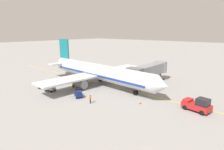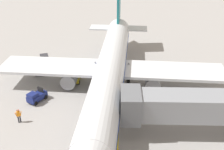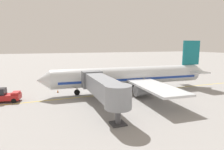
{
  "view_description": "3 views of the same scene",
  "coord_description": "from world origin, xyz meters",
  "px_view_note": "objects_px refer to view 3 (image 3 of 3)",
  "views": [
    {
      "loc": [
        33.23,
        31.67,
        13.06
      ],
      "look_at": [
        -1.63,
        1.61,
        2.27
      ],
      "focal_mm": 30.59,
      "sensor_mm": 36.0,
      "label": 1
    },
    {
      "loc": [
        -0.09,
        31.43,
        18.75
      ],
      "look_at": [
        0.82,
        0.5,
        2.6
      ],
      "focal_mm": 43.87,
      "sensor_mm": 36.0,
      "label": 2
    },
    {
      "loc": [
        -33.33,
        16.88,
        9.61
      ],
      "look_at": [
        -1.78,
        4.91,
        4.15
      ],
      "focal_mm": 29.63,
      "sensor_mm": 36.0,
      "label": 3
    }
  ],
  "objects_px": {
    "parked_airliner": "(132,76)",
    "pushback_tractor": "(5,96)",
    "baggage_tug_lead": "(133,78)",
    "safety_cone_nose_left": "(58,91)",
    "baggage_tug_spare": "(129,82)",
    "baggage_tug_trailing": "(103,81)",
    "jet_bridge": "(103,87)",
    "ground_crew_wing_walker": "(85,81)",
    "baggage_cart_front": "(127,77)",
    "baggage_cart_second_in_train": "(137,77)"
  },
  "relations": [
    {
      "from": "baggage_tug_lead",
      "to": "jet_bridge",
      "type": "bearing_deg",
      "value": 142.09
    },
    {
      "from": "baggage_tug_lead",
      "to": "safety_cone_nose_left",
      "type": "bearing_deg",
      "value": 107.71
    },
    {
      "from": "safety_cone_nose_left",
      "to": "pushback_tractor",
      "type": "bearing_deg",
      "value": 110.84
    },
    {
      "from": "parked_airliner",
      "to": "baggage_tug_trailing",
      "type": "height_order",
      "value": "parked_airliner"
    },
    {
      "from": "baggage_cart_second_in_train",
      "to": "safety_cone_nose_left",
      "type": "relative_size",
      "value": 5.02
    },
    {
      "from": "pushback_tractor",
      "to": "parked_airliner",
      "type": "bearing_deg",
      "value": -91.67
    },
    {
      "from": "parked_airliner",
      "to": "pushback_tractor",
      "type": "relative_size",
      "value": 7.96
    },
    {
      "from": "parked_airliner",
      "to": "baggage_cart_second_in_train",
      "type": "bearing_deg",
      "value": -33.46
    },
    {
      "from": "jet_bridge",
      "to": "baggage_tug_trailing",
      "type": "relative_size",
      "value": 5.4
    },
    {
      "from": "jet_bridge",
      "to": "safety_cone_nose_left",
      "type": "xyz_separation_m",
      "value": [
        12.79,
        5.61,
        -3.17
      ]
    },
    {
      "from": "parked_airliner",
      "to": "baggage_tug_trailing",
      "type": "relative_size",
      "value": 13.49
    },
    {
      "from": "baggage_cart_front",
      "to": "safety_cone_nose_left",
      "type": "relative_size",
      "value": 5.02
    },
    {
      "from": "parked_airliner",
      "to": "jet_bridge",
      "type": "distance_m",
      "value": 12.66
    },
    {
      "from": "jet_bridge",
      "to": "pushback_tractor",
      "type": "distance_m",
      "value": 17.45
    },
    {
      "from": "jet_bridge",
      "to": "pushback_tractor",
      "type": "xyz_separation_m",
      "value": [
        9.4,
        14.52,
        -2.36
      ]
    },
    {
      "from": "baggage_tug_trailing",
      "to": "baggage_tug_spare",
      "type": "distance_m",
      "value": 6.65
    },
    {
      "from": "baggage_tug_trailing",
      "to": "baggage_cart_front",
      "type": "distance_m",
      "value": 7.75
    },
    {
      "from": "baggage_cart_front",
      "to": "jet_bridge",
      "type": "bearing_deg",
      "value": 145.76
    },
    {
      "from": "jet_bridge",
      "to": "ground_crew_wing_walker",
      "type": "height_order",
      "value": "jet_bridge"
    },
    {
      "from": "baggage_tug_lead",
      "to": "safety_cone_nose_left",
      "type": "height_order",
      "value": "baggage_tug_lead"
    },
    {
      "from": "baggage_tug_spare",
      "to": "baggage_cart_front",
      "type": "distance_m",
      "value": 6.23
    },
    {
      "from": "parked_airliner",
      "to": "baggage_cart_front",
      "type": "relative_size",
      "value": 12.6
    },
    {
      "from": "baggage_tug_spare",
      "to": "ground_crew_wing_walker",
      "type": "xyz_separation_m",
      "value": [
        4.85,
        9.54,
        0.24
      ]
    },
    {
      "from": "pushback_tractor",
      "to": "baggage_cart_front",
      "type": "relative_size",
      "value": 1.58
    },
    {
      "from": "parked_airliner",
      "to": "ground_crew_wing_walker",
      "type": "bearing_deg",
      "value": 38.14
    },
    {
      "from": "parked_airliner",
      "to": "baggage_cart_front",
      "type": "height_order",
      "value": "parked_airliner"
    },
    {
      "from": "jet_bridge",
      "to": "ground_crew_wing_walker",
      "type": "relative_size",
      "value": 8.84
    },
    {
      "from": "jet_bridge",
      "to": "baggage_tug_spare",
      "type": "relative_size",
      "value": 5.96
    },
    {
      "from": "baggage_cart_front",
      "to": "baggage_cart_second_in_train",
      "type": "xyz_separation_m",
      "value": [
        -0.1,
        -2.98,
        0.0
      ]
    },
    {
      "from": "pushback_tractor",
      "to": "baggage_tug_lead",
      "type": "relative_size",
      "value": 1.76
    },
    {
      "from": "parked_airliner",
      "to": "baggage_tug_trailing",
      "type": "distance_m",
      "value": 10.06
    },
    {
      "from": "pushback_tractor",
      "to": "safety_cone_nose_left",
      "type": "relative_size",
      "value": 7.95
    },
    {
      "from": "baggage_cart_second_in_train",
      "to": "safety_cone_nose_left",
      "type": "height_order",
      "value": "baggage_cart_second_in_train"
    },
    {
      "from": "parked_airliner",
      "to": "baggage_tug_trailing",
      "type": "bearing_deg",
      "value": 20.76
    },
    {
      "from": "pushback_tractor",
      "to": "baggage_cart_front",
      "type": "bearing_deg",
      "value": -70.0
    },
    {
      "from": "baggage_tug_lead",
      "to": "parked_airliner",
      "type": "bearing_deg",
      "value": 151.0
    },
    {
      "from": "baggage_cart_front",
      "to": "ground_crew_wing_walker",
      "type": "distance_m",
      "value": 11.89
    },
    {
      "from": "pushback_tractor",
      "to": "baggage_tug_spare",
      "type": "relative_size",
      "value": 1.87
    },
    {
      "from": "baggage_tug_lead",
      "to": "baggage_tug_trailing",
      "type": "xyz_separation_m",
      "value": [
        -1.57,
        9.38,
        0.0
      ]
    },
    {
      "from": "parked_airliner",
      "to": "baggage_cart_second_in_train",
      "type": "xyz_separation_m",
      "value": [
        10.71,
        -7.08,
        -2.24
      ]
    },
    {
      "from": "parked_airliner",
      "to": "pushback_tractor",
      "type": "height_order",
      "value": "parked_airliner"
    },
    {
      "from": "baggage_tug_spare",
      "to": "safety_cone_nose_left",
      "type": "bearing_deg",
      "value": 93.28
    },
    {
      "from": "jet_bridge",
      "to": "parked_airliner",
      "type": "bearing_deg",
      "value": -46.51
    },
    {
      "from": "jet_bridge",
      "to": "baggage_tug_trailing",
      "type": "bearing_deg",
      "value": -17.8
    },
    {
      "from": "baggage_cart_front",
      "to": "ground_crew_wing_walker",
      "type": "height_order",
      "value": "ground_crew_wing_walker"
    },
    {
      "from": "pushback_tractor",
      "to": "baggage_tug_spare",
      "type": "bearing_deg",
      "value": -80.34
    },
    {
      "from": "jet_bridge",
      "to": "baggage_cart_second_in_train",
      "type": "distance_m",
      "value": 25.45
    },
    {
      "from": "ground_crew_wing_walker",
      "to": "parked_airliner",
      "type": "bearing_deg",
      "value": -141.86
    },
    {
      "from": "baggage_cart_front",
      "to": "baggage_cart_second_in_train",
      "type": "bearing_deg",
      "value": -91.88
    },
    {
      "from": "jet_bridge",
      "to": "baggage_cart_front",
      "type": "relative_size",
      "value": 5.04
    }
  ]
}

